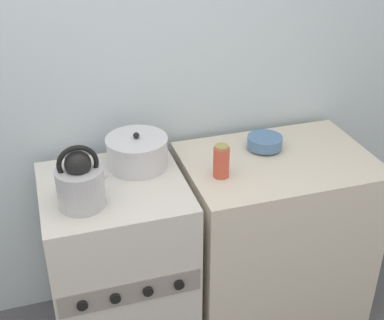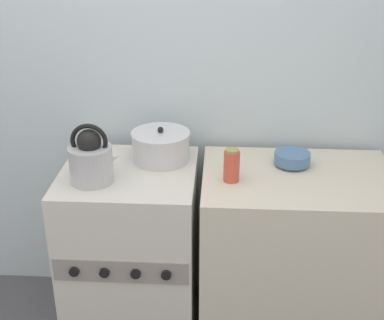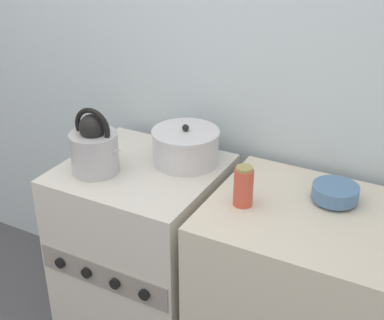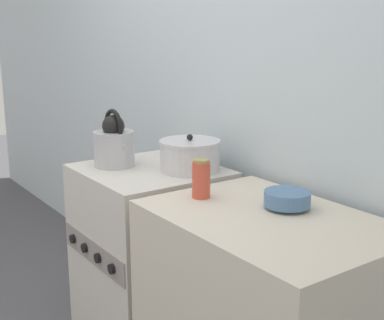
% 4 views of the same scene
% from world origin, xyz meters
% --- Properties ---
extents(wall_back, '(7.00, 0.06, 2.50)m').
position_xyz_m(wall_back, '(0.00, 0.69, 1.25)').
color(wall_back, silver).
rests_on(wall_back, ground_plane).
extents(stove, '(0.62, 0.62, 0.90)m').
position_xyz_m(stove, '(0.00, 0.30, 0.45)').
color(stove, beige).
rests_on(stove, ground_plane).
extents(counter, '(0.88, 0.62, 0.89)m').
position_xyz_m(counter, '(0.78, 0.31, 0.44)').
color(counter, beige).
rests_on(counter, ground_plane).
extents(kettle, '(0.23, 0.19, 0.27)m').
position_xyz_m(kettle, '(-0.14, 0.19, 1.00)').
color(kettle, '#B2B2B7').
rests_on(kettle, stove).
extents(cooking_pot, '(0.28, 0.28, 0.17)m').
position_xyz_m(cooking_pot, '(0.14, 0.43, 0.97)').
color(cooking_pot, silver).
rests_on(cooking_pot, stove).
extents(enamel_bowl, '(0.17, 0.17, 0.06)m').
position_xyz_m(enamel_bowl, '(0.76, 0.42, 0.93)').
color(enamel_bowl, '#4C729E').
rests_on(enamel_bowl, counter).
extents(storage_jar, '(0.07, 0.07, 0.15)m').
position_xyz_m(storage_jar, '(0.47, 0.25, 0.96)').
color(storage_jar, '#CC4C38').
rests_on(storage_jar, counter).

